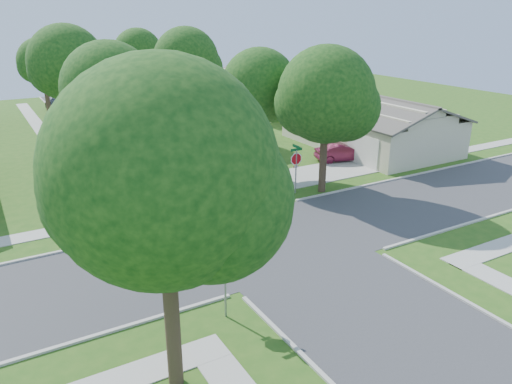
{
  "coord_description": "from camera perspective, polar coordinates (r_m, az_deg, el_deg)",
  "views": [
    {
      "loc": [
        -11.42,
        -18.54,
        10.4
      ],
      "look_at": [
        0.58,
        2.29,
        1.6
      ],
      "focal_mm": 35.0,
      "sensor_mm": 36.0,
      "label": 1
    }
  ],
  "objects": [
    {
      "name": "house_ne_near",
      "position": [
        41.26,
        12.71,
        7.18
      ],
      "size": [
        8.42,
        13.6,
        4.23
      ],
      "color": "#B2A88D",
      "rests_on": "ground"
    },
    {
      "name": "tree_w_near",
      "position": [
        28.69,
        -16.24,
        10.74
      ],
      "size": [
        5.38,
        5.2,
        8.97
      ],
      "color": "#38281C",
      "rests_on": "ground"
    },
    {
      "name": "stop_sign_sw",
      "position": [
        17.51,
        -3.6,
        -8.48
      ],
      "size": [
        1.05,
        0.8,
        2.98
      ],
      "color": "gray",
      "rests_on": "ground"
    },
    {
      "name": "car_curb_west",
      "position": [
        59.29,
        -21.61,
        9.34
      ],
      "size": [
        2.47,
        5.21,
        1.47
      ],
      "primitive_type": "imported",
      "rotation": [
        0.0,
        0.0,
        3.23
      ],
      "color": "black",
      "rests_on": "ground"
    },
    {
      "name": "stop_sign_ne",
      "position": [
        29.49,
        4.61,
        3.56
      ],
      "size": [
        1.05,
        0.8,
        2.98
      ],
      "color": "gray",
      "rests_on": "ground"
    },
    {
      "name": "tree_sw_corner",
      "position": [
        12.89,
        -10.34,
        1.07
      ],
      "size": [
        6.21,
        6.0,
        9.55
      ],
      "color": "#38281C",
      "rests_on": "ground"
    },
    {
      "name": "tree_e_mid",
      "position": [
        42.92,
        -7.91,
        14.38
      ],
      "size": [
        5.59,
        5.4,
        9.21
      ],
      "color": "#38281C",
      "rests_on": "ground"
    },
    {
      "name": "driveway",
      "position": [
        33.73,
        6.71,
        2.06
      ],
      "size": [
        8.8,
        3.6,
        0.05
      ],
      "primitive_type": "cube",
      "color": "#9E9B91",
      "rests_on": "ground"
    },
    {
      "name": "tree_ne_corner",
      "position": [
        29.26,
        8.09,
        10.46
      ],
      "size": [
        5.8,
        5.6,
        8.66
      ],
      "color": "#38281C",
      "rests_on": "ground"
    },
    {
      "name": "road_ns",
      "position": [
        24.12,
        1.52,
        -5.42
      ],
      "size": [
        7.0,
        100.0,
        0.02
      ],
      "primitive_type": "cube",
      "color": "#333335",
      "rests_on": "ground"
    },
    {
      "name": "tree_e_near",
      "position": [
        32.29,
        0.47,
        11.64
      ],
      "size": [
        4.97,
        4.8,
        8.28
      ],
      "color": "#38281C",
      "rests_on": "ground"
    },
    {
      "name": "tree_e_far",
      "position": [
        55.15,
        -13.26,
        15.0
      ],
      "size": [
        5.17,
        5.0,
        8.72
      ],
      "color": "#38281C",
      "rests_on": "ground"
    },
    {
      "name": "sidewalk_nw",
      "position": [
        46.04,
        -22.62,
        5.52
      ],
      "size": [
        1.2,
        40.0,
        0.04
      ],
      "primitive_type": "cube",
      "color": "#9E9B91",
      "rests_on": "ground"
    },
    {
      "name": "tree_w_far",
      "position": [
        53.2,
        -23.16,
        13.28
      ],
      "size": [
        4.76,
        4.6,
        8.04
      ],
      "color": "#38281C",
      "rests_on": "ground"
    },
    {
      "name": "house_ne_far",
      "position": [
        55.58,
        0.02,
        10.91
      ],
      "size": [
        8.42,
        13.6,
        4.23
      ],
      "color": "#B2A88D",
      "rests_on": "ground"
    },
    {
      "name": "car_curb_east",
      "position": [
        45.72,
        -13.36,
        7.43
      ],
      "size": [
        2.38,
        4.82,
        1.58
      ],
      "primitive_type": "imported",
      "rotation": [
        0.0,
        0.0,
        0.11
      ],
      "color": "black",
      "rests_on": "ground"
    },
    {
      "name": "tree_w_mid",
      "position": [
        40.31,
        -20.7,
        13.3
      ],
      "size": [
        5.8,
        5.6,
        9.56
      ],
      "color": "#38281C",
      "rests_on": "ground"
    },
    {
      "name": "car_driveway",
      "position": [
        36.91,
        9.8,
        4.48
      ],
      "size": [
        4.11,
        2.44,
        1.28
      ],
      "primitive_type": "imported",
      "rotation": [
        0.0,
        0.0,
        1.27
      ],
      "color": "#511024",
      "rests_on": "ground"
    },
    {
      "name": "ground",
      "position": [
        24.13,
        1.52,
        -5.43
      ],
      "size": [
        100.0,
        100.0,
        0.0
      ],
      "primitive_type": "plane",
      "color": "#295316",
      "rests_on": "ground"
    },
    {
      "name": "sidewalk_ne",
      "position": [
        48.97,
        -8.36,
        7.66
      ],
      "size": [
        1.2,
        40.0,
        0.04
      ],
      "primitive_type": "cube",
      "color": "#9E9B91",
      "rests_on": "ground"
    }
  ]
}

